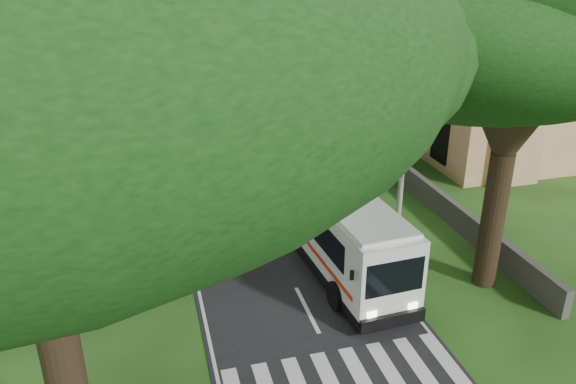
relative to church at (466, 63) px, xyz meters
name	(u,v)px	position (x,y,z in m)	size (l,w,h in m)	color
ground	(324,343)	(-17.86, -21.55, -4.91)	(140.00, 140.00, 0.00)	#1C4012
road	(218,133)	(-17.86, 3.45, -4.90)	(8.00, 120.00, 0.04)	black
crosswalk	(343,383)	(-17.86, -23.55, -4.91)	(8.00, 3.00, 0.01)	silver
property_wall	(338,120)	(-8.86, 2.45, -4.31)	(0.35, 50.00, 1.20)	#383533
church	(466,63)	(0.00, 0.00, 0.00)	(14.00, 24.00, 11.60)	tan
pole_near	(403,158)	(-12.36, -15.55, -0.73)	(1.60, 0.24, 8.00)	gray
pole_mid	(286,70)	(-12.36, 4.45, -0.73)	(1.60, 0.24, 8.00)	gray
pole_far	(239,35)	(-12.36, 24.45, -0.73)	(1.60, 0.24, 8.00)	gray
tree_l_near	(0,47)	(-25.36, -25.55, 6.01)	(15.61, 15.61, 14.31)	black
coach_bus	(326,214)	(-15.80, -15.53, -2.99)	(3.47, 12.21, 3.56)	white
distant_car_a	(163,81)	(-20.86, 19.38, -4.16)	(1.70, 4.22, 1.44)	silver
distant_car_b	(159,61)	(-20.70, 31.12, -4.22)	(1.39, 3.98, 1.31)	navy
pedestrian	(146,237)	(-23.53, -13.72, -4.00)	(0.66, 0.43, 1.81)	black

